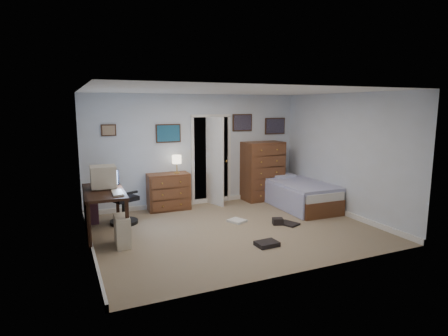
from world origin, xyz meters
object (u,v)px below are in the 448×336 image
Objects in this scene: tall_dresser at (263,171)px; office_chair at (120,203)px; computer_desk at (98,202)px; low_dresser at (169,192)px; bed at (299,194)px.

office_chair is at bearing -172.62° from tall_dresser.
office_chair reaches higher than computer_desk.
low_dresser is at bearing 5.04° from office_chair.
office_chair is 0.57× the size of bed.
low_dresser is (1.12, 0.64, -0.02)m from office_chair.
computer_desk is 1.32× the size of office_chair.
computer_desk is at bearing -175.53° from bed.
bed is at bearing -17.82° from low_dresser.
computer_desk reaches higher than bed.
tall_dresser is 1.12m from bed.
office_chair reaches higher than bed.
tall_dresser reaches higher than bed.
computer_desk is 0.75× the size of bed.
computer_desk is 0.77m from office_chair.
office_chair is at bearing -148.09° from low_dresser.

